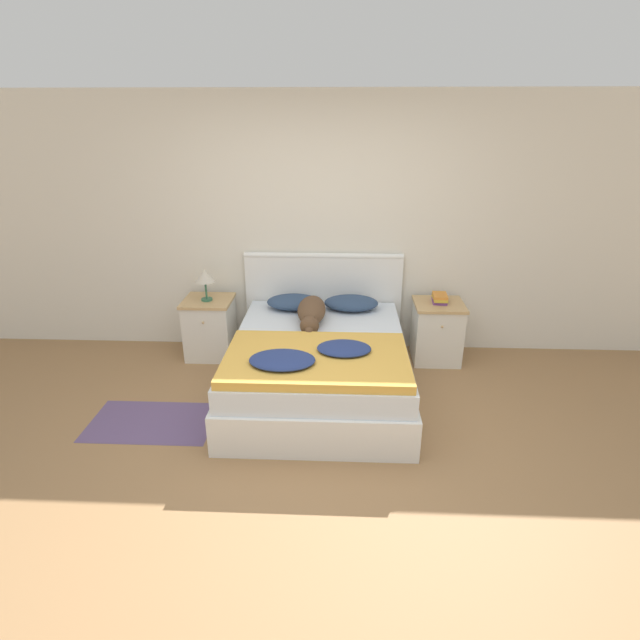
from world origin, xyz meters
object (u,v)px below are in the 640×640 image
(pillow_right, at_px, (351,303))
(table_lamp, at_px, (205,277))
(bed, at_px, (319,367))
(nightstand_left, at_px, (210,327))
(dog, at_px, (311,312))
(nightstand_right, at_px, (437,331))
(book_stack, at_px, (440,298))
(pillow_left, at_px, (294,302))

(pillow_right, height_order, table_lamp, table_lamp)
(bed, distance_m, nightstand_left, 1.36)
(pillow_right, xyz_separation_m, table_lamp, (-1.44, -0.02, 0.26))
(nightstand_left, height_order, table_lamp, table_lamp)
(dog, xyz_separation_m, table_lamp, (-1.06, 0.33, 0.23))
(bed, height_order, nightstand_right, nightstand_right)
(book_stack, xyz_separation_m, table_lamp, (-2.30, -0.05, 0.20))
(dog, relative_size, table_lamp, 2.51)
(nightstand_right, relative_size, pillow_left, 1.15)
(dog, distance_m, book_stack, 1.30)
(book_stack, height_order, table_lamp, table_lamp)
(nightstand_left, xyz_separation_m, pillow_left, (0.86, -0.00, 0.29))
(table_lamp, bearing_deg, book_stack, 1.16)
(nightstand_right, bearing_deg, pillow_left, -179.96)
(pillow_right, distance_m, table_lamp, 1.46)
(nightstand_left, bearing_deg, pillow_left, -0.07)
(bed, bearing_deg, table_lamp, 148.44)
(bed, bearing_deg, dog, 102.91)
(nightstand_right, xyz_separation_m, dog, (-1.24, -0.35, 0.32))
(bed, xyz_separation_m, nightstand_left, (-1.15, 0.73, 0.05))
(nightstand_left, bearing_deg, pillow_right, -0.04)
(pillow_left, relative_size, dog, 0.66)
(pillow_right, bearing_deg, pillow_left, 180.00)
(nightstand_right, xyz_separation_m, book_stack, (0.00, 0.02, 0.35))
(nightstand_left, relative_size, nightstand_right, 1.00)
(nightstand_left, distance_m, nightstand_right, 2.30)
(nightstand_left, height_order, pillow_right, pillow_right)
(nightstand_right, distance_m, pillow_left, 1.46)
(nightstand_left, height_order, nightstand_right, same)
(table_lamp, bearing_deg, pillow_left, 1.44)
(nightstand_left, distance_m, pillow_left, 0.91)
(pillow_left, xyz_separation_m, table_lamp, (-0.86, -0.02, 0.26))
(nightstand_left, height_order, book_stack, book_stack)
(table_lamp, bearing_deg, pillow_right, 0.87)
(table_lamp, bearing_deg, dog, -17.01)
(bed, distance_m, nightstand_right, 1.36)
(table_lamp, bearing_deg, nightstand_right, 0.57)
(nightstand_right, distance_m, book_stack, 0.35)
(nightstand_left, distance_m, dog, 1.16)
(book_stack, bearing_deg, dog, -163.31)
(dog, bearing_deg, nightstand_left, 161.87)
(book_stack, bearing_deg, pillow_left, -179.00)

